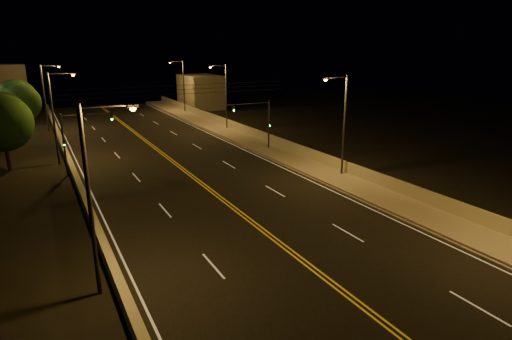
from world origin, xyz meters
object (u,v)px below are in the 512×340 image
streetlight_1 (342,120)px  traffic_signal_left (76,135)px  tree_3 (17,98)px  streetlight_5 (56,112)px  tree_2 (21,103)px  tree_1 (3,112)px  traffic_signal_right (260,119)px  streetlight_4 (95,189)px  tree_0 (2,123)px  streetlight_6 (46,93)px  streetlight_3 (182,83)px  streetlight_2 (224,93)px

streetlight_1 → traffic_signal_left: bearing=149.7°
streetlight_1 → tree_3: size_ratio=1.28×
streetlight_5 → tree_2: size_ratio=1.34×
tree_2 → tree_1: bearing=-104.8°
traffic_signal_right → tree_2: size_ratio=0.83×
tree_3 → streetlight_4: bearing=-85.7°
streetlight_4 → tree_2: (-3.16, 43.70, -0.95)m
streetlight_1 → tree_0: 30.50m
streetlight_4 → traffic_signal_right: (19.85, 21.48, -1.59)m
streetlight_6 → tree_1: (-4.94, -8.32, -1.13)m
streetlight_3 → tree_1: streetlight_3 is taller
streetlight_4 → traffic_signal_left: bearing=86.9°
streetlight_4 → streetlight_5: 26.07m
streetlight_6 → tree_2: (-3.16, -1.58, -0.95)m
streetlight_1 → traffic_signal_left: (-20.25, 11.83, -1.59)m
traffic_signal_left → tree_0: bearing=144.2°
streetlight_2 → streetlight_6: size_ratio=1.00×
traffic_signal_left → tree_3: size_ratio=0.80×
tree_3 → tree_1: bearing=-97.0°
streetlight_4 → tree_1: 37.30m
traffic_signal_right → tree_0: (-24.40, 4.13, 0.93)m
tree_0 → tree_1: size_ratio=1.12×
tree_0 → tree_2: (1.39, 18.09, -0.30)m
streetlight_2 → streetlight_4: bearing=-121.6°
streetlight_4 → traffic_signal_left: (1.18, 21.48, -1.59)m
streetlight_1 → streetlight_2: bearing=90.0°
streetlight_4 → traffic_signal_left: 21.57m
streetlight_1 → tree_3: 45.68m
traffic_signal_right → tree_2: 32.00m
tree_0 → tree_1: 11.37m
tree_1 → streetlight_3: bearing=31.0°
streetlight_4 → traffic_signal_right: bearing=47.3°
streetlight_1 → streetlight_2: 25.12m
streetlight_1 → traffic_signal_left: 23.51m
streetlight_2 → streetlight_4: (-21.43, -34.77, 0.00)m
traffic_signal_right → tree_1: size_ratio=0.87×
tree_3 → streetlight_2: bearing=-27.6°
streetlight_4 → tree_2: size_ratio=1.34×
streetlight_3 → traffic_signal_right: 31.42m
streetlight_1 → tree_1: 37.98m
streetlight_1 → tree_3: streetlight_1 is taller
streetlight_5 → streetlight_6: size_ratio=1.00×
tree_0 → tree_1: bearing=92.0°
tree_1 → streetlight_4: bearing=-82.4°
traffic_signal_right → tree_3: (-23.45, 26.37, 0.82)m
streetlight_2 → tree_2: streetlight_2 is taller
traffic_signal_left → tree_3: (-4.77, 26.37, 0.82)m
tree_2 → traffic_signal_left: bearing=-78.9°
streetlight_6 → traffic_signal_right: streetlight_6 is taller
streetlight_4 → tree_1: (-4.94, 36.96, -1.13)m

